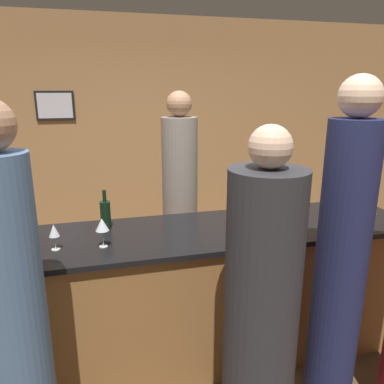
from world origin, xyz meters
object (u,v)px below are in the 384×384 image
at_px(bartender, 180,208).
at_px(guest_0, 16,321).
at_px(guest_3, 340,266).
at_px(wine_bottle_1, 356,192).
at_px(guest_1, 261,316).
at_px(wine_bottle_0, 106,214).

height_order(bartender, guest_0, bartender).
height_order(guest_3, wine_bottle_1, guest_3).
xyz_separation_m(guest_1, guest_3, (0.55, 0.14, 0.14)).
bearing_deg(guest_3, wine_bottle_1, 49.30).
distance_m(guest_0, guest_3, 1.72).
height_order(guest_0, guest_3, guest_3).
height_order(wine_bottle_0, wine_bottle_1, wine_bottle_1).
height_order(guest_1, guest_3, guest_3).
distance_m(bartender, guest_1, 1.58).
bearing_deg(guest_1, wine_bottle_0, 125.54).
relative_size(bartender, guest_3, 0.96).
relative_size(bartender, wine_bottle_0, 6.91).
bearing_deg(guest_0, wine_bottle_0, 63.96).
height_order(guest_3, wine_bottle_0, guest_3).
xyz_separation_m(guest_0, guest_3, (1.72, 0.03, 0.05)).
height_order(guest_1, wine_bottle_0, guest_1).
xyz_separation_m(bartender, wine_bottle_1, (1.38, -0.55, 0.21)).
height_order(guest_0, wine_bottle_1, guest_0).
bearing_deg(bartender, wine_bottle_0, 40.32).
bearing_deg(guest_0, guest_3, 0.96).
relative_size(bartender, wine_bottle_1, 5.98).
bearing_deg(wine_bottle_0, guest_0, -116.04).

